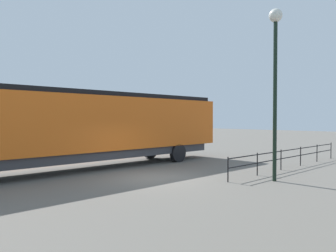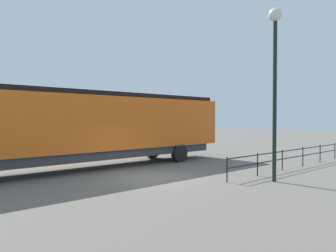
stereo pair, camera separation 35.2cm
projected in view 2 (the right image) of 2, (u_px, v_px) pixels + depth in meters
name	position (u px, v px, depth m)	size (l,w,h in m)	color
ground_plane	(152.00, 178.00, 14.45)	(120.00, 120.00, 0.00)	#666059
locomotive	(94.00, 126.00, 17.09)	(2.84, 17.66, 3.99)	orange
lamp_post	(275.00, 58.00, 13.44)	(0.55, 0.55, 7.15)	black
platform_fence	(293.00, 155.00, 17.21)	(0.05, 11.44, 1.04)	black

